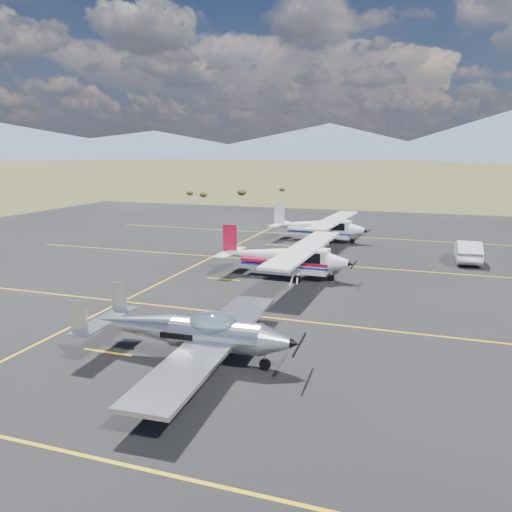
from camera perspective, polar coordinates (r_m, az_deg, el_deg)
The scene contains 6 objects.
ground at distance 20.56m, azimuth -3.94°, elevation -8.38°, with size 1600.00×1600.00×0.00m, color #383D1C.
apron at distance 26.84m, azimuth 1.79°, elevation -3.46°, with size 72.00×72.00×0.02m, color black.
aircraft_low_wing at distance 17.36m, azimuth -7.23°, elevation -8.63°, with size 7.31×10.21×2.22m.
aircraft_cessna at distance 28.42m, azimuth 3.42°, elevation 0.03°, with size 6.73×11.25×2.85m.
aircraft_plain at distance 40.02m, azimuth 7.30°, elevation 3.44°, with size 6.73×11.21×2.83m.
sedan at distance 35.27m, azimuth 23.08°, elevation 0.51°, with size 1.49×4.26×1.40m, color silver.
Camera 1 is at (7.46, -17.77, 7.15)m, focal length 35.00 mm.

